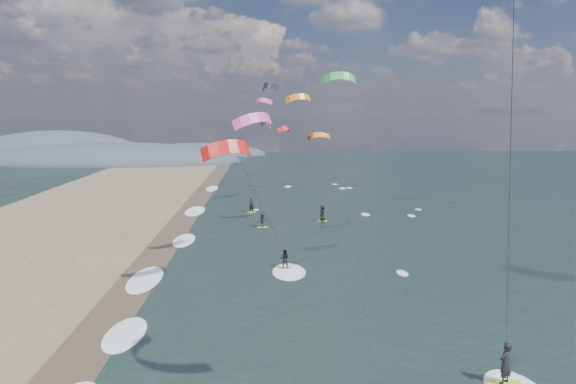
{
  "coord_description": "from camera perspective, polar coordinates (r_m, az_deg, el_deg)",
  "views": [
    {
      "loc": [
        -2.56,
        -19.63,
        12.27
      ],
      "look_at": [
        -1.0,
        12.0,
        7.0
      ],
      "focal_mm": 30.0,
      "sensor_mm": 36.0,
      "label": 1
    }
  ],
  "objects": [
    {
      "name": "kitesurfer_near_b",
      "position": [
        32.9,
        -4.07,
        -0.03
      ],
      "size": [
        6.93,
        8.78,
        11.39
      ],
      "color": "#97D325",
      "rests_on": "ground"
    },
    {
      "name": "coastal_hills",
      "position": [
        134.88,
        -21.12,
        3.6
      ],
      "size": [
        80.0,
        41.0,
        15.0
      ],
      "color": "#3D4756",
      "rests_on": "ground"
    },
    {
      "name": "shoreline_surf",
      "position": [
        37.43,
        -15.62,
        -10.05
      ],
      "size": [
        2.4,
        79.4,
        0.11
      ],
      "color": "white",
      "rests_on": "ground"
    },
    {
      "name": "bg_kite_field",
      "position": [
        70.37,
        0.09,
        9.62
      ],
      "size": [
        13.28,
        76.32,
        8.6
      ],
      "color": "green",
      "rests_on": "ground"
    },
    {
      "name": "kitesurfer_near_a",
      "position": [
        16.63,
        25.36,
        16.35
      ],
      "size": [
        8.09,
        9.69,
        18.41
      ],
      "color": "#97D325",
      "rests_on": "ground"
    },
    {
      "name": "far_kitesurfers",
      "position": [
        54.43,
        -0.55,
        -2.64
      ],
      "size": [
        9.33,
        8.74,
        1.82
      ],
      "color": "#97D325",
      "rests_on": "ground"
    },
    {
      "name": "wet_sand_strip",
      "position": [
        33.43,
        -19.5,
        -12.64
      ],
      "size": [
        3.0,
        240.0,
        0.0
      ],
      "primitive_type": "cube",
      "color": "#382D23",
      "rests_on": "ground"
    }
  ]
}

